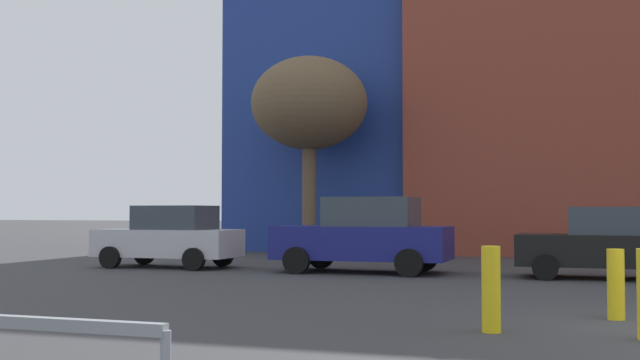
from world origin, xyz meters
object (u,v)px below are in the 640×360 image
at_px(bollard_yellow_0, 491,289).
at_px(bollard_yellow_1, 616,284).
at_px(parked_car_1, 365,235).
at_px(bare_tree_1, 309,105).
at_px(parked_car_2, 605,243).
at_px(parked_car_0, 170,237).

xyz_separation_m(bollard_yellow_0, bollard_yellow_1, (1.56, 1.73, -0.05)).
height_order(parked_car_1, bare_tree_1, bare_tree_1).
relative_size(bare_tree_1, bollard_yellow_0, 6.28).
bearing_deg(parked_car_2, bare_tree_1, -33.65).
bearing_deg(bollard_yellow_1, parked_car_1, 128.76).
distance_m(parked_car_0, parked_car_2, 11.23).
height_order(parked_car_2, bollard_yellow_0, parked_car_2).
relative_size(parked_car_0, bare_tree_1, 0.57).
bearing_deg(parked_car_1, parked_car_2, 180.00).
bearing_deg(bollard_yellow_0, bollard_yellow_1, 47.92).
distance_m(parked_car_2, bollard_yellow_1, 7.00).
relative_size(parked_car_1, bollard_yellow_1, 4.35).
height_order(bare_tree_1, bollard_yellow_1, bare_tree_1).
height_order(parked_car_0, parked_car_2, parked_car_0).
xyz_separation_m(parked_car_1, parked_car_2, (5.68, -0.00, -0.12)).
distance_m(parked_car_1, parked_car_2, 5.68).
bearing_deg(parked_car_1, parked_car_0, -0.00).
xyz_separation_m(parked_car_0, bare_tree_1, (1.87, 6.23, 4.38)).
bearing_deg(parked_car_1, bollard_yellow_0, 114.90).
distance_m(bare_tree_1, bollard_yellow_0, 17.46).
bearing_deg(parked_car_0, bollard_yellow_1, 147.94).
relative_size(parked_car_0, parked_car_1, 0.90).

